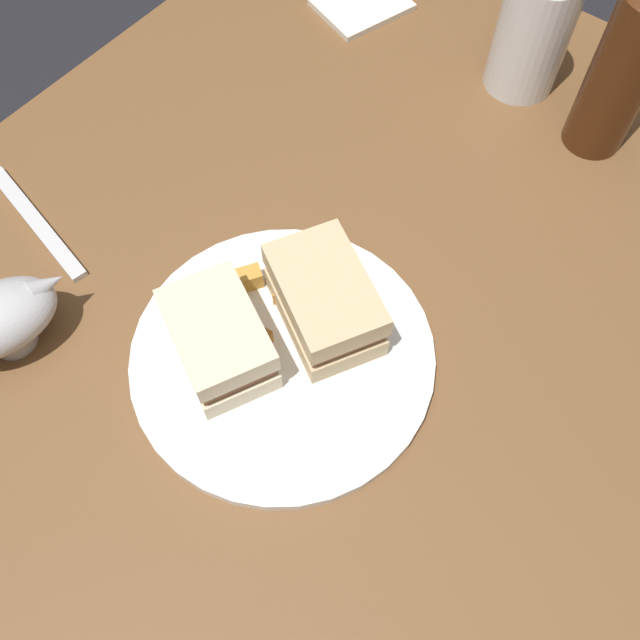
# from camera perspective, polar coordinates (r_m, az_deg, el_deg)

# --- Properties ---
(ground_plane) EXTENTS (6.00, 6.00, 0.00)m
(ground_plane) POSITION_cam_1_polar(r_m,az_deg,el_deg) (1.36, 1.53, -14.44)
(ground_plane) COLOR black
(dining_table) EXTENTS (1.08, 0.95, 0.72)m
(dining_table) POSITION_cam_1_polar(r_m,az_deg,el_deg) (1.01, 2.01, -9.38)
(dining_table) COLOR brown
(dining_table) RESTS_ON ground
(plate) EXTENTS (0.29, 0.29, 0.01)m
(plate) POSITION_cam_1_polar(r_m,az_deg,el_deg) (0.65, -3.09, -3.02)
(plate) COLOR white
(plate) RESTS_ON dining_table
(sandwich_half_left) EXTENTS (0.12, 0.14, 0.06)m
(sandwich_half_left) POSITION_cam_1_polar(r_m,az_deg,el_deg) (0.64, 0.39, 1.61)
(sandwich_half_left) COLOR #CCB284
(sandwich_half_left) RESTS_ON plate
(sandwich_half_right) EXTENTS (0.11, 0.13, 0.06)m
(sandwich_half_right) POSITION_cam_1_polar(r_m,az_deg,el_deg) (0.62, -8.33, -1.62)
(sandwich_half_right) COLOR beige
(sandwich_half_right) RESTS_ON plate
(potato_wedge_front) EXTENTS (0.05, 0.04, 0.02)m
(potato_wedge_front) POSITION_cam_1_polar(r_m,az_deg,el_deg) (0.68, -6.95, 3.12)
(potato_wedge_front) COLOR gold
(potato_wedge_front) RESTS_ON plate
(potato_wedge_middle) EXTENTS (0.06, 0.04, 0.02)m
(potato_wedge_middle) POSITION_cam_1_polar(r_m,az_deg,el_deg) (0.67, -9.54, 0.80)
(potato_wedge_middle) COLOR #B77F33
(potato_wedge_middle) RESTS_ON plate
(potato_wedge_back) EXTENTS (0.04, 0.03, 0.02)m
(potato_wedge_back) POSITION_cam_1_polar(r_m,az_deg,el_deg) (0.67, -2.85, 2.84)
(potato_wedge_back) COLOR #B77F33
(potato_wedge_back) RESTS_ON plate
(potato_wedge_left_edge) EXTENTS (0.03, 0.05, 0.02)m
(potato_wedge_left_edge) POSITION_cam_1_polar(r_m,az_deg,el_deg) (0.65, -6.15, -1.07)
(potato_wedge_left_edge) COLOR #AD702D
(potato_wedge_left_edge) RESTS_ON plate
(pint_glass) EXTENTS (0.08, 0.08, 0.14)m
(pint_glass) POSITION_cam_1_polar(r_m,az_deg,el_deg) (0.88, 16.96, 21.25)
(pint_glass) COLOR white
(pint_glass) RESTS_ON dining_table
(cider_bottle) EXTENTS (0.07, 0.07, 0.29)m
(cider_bottle) POSITION_cam_1_polar(r_m,az_deg,el_deg) (0.80, 24.12, 19.09)
(cider_bottle) COLOR #47230F
(cider_bottle) RESTS_ON dining_table
(napkin) EXTENTS (0.13, 0.12, 0.01)m
(napkin) POSITION_cam_1_polar(r_m,az_deg,el_deg) (0.99, 3.46, 24.51)
(napkin) COLOR silver
(napkin) RESTS_ON dining_table
(fork) EXTENTS (0.05, 0.18, 0.01)m
(fork) POSITION_cam_1_polar(r_m,az_deg,el_deg) (0.80, -22.33, 7.46)
(fork) COLOR silver
(fork) RESTS_ON dining_table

